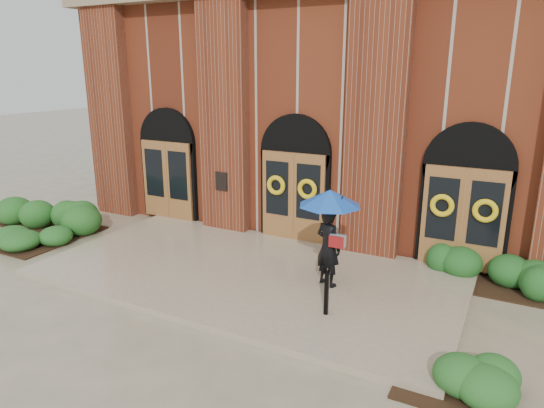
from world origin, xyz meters
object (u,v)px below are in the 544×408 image
Objects in this scene: hedge_wall_left at (48,214)px; hedge_wall_right at (493,273)px; metal_post at (327,292)px; man_with_umbrella at (329,219)px.

hedge_wall_right is (12.89, 1.70, -0.07)m from hedge_wall_left.
metal_post reaches higher than hedge_wall_right.
metal_post is 0.28× the size of hedge_wall_left.
man_with_umbrella is 4.05m from hedge_wall_right.
hedge_wall_right is at bearing -129.08° from man_with_umbrella.
hedge_wall_left is (-10.06, 1.51, -0.21)m from metal_post.
hedge_wall_left is 13.00m from hedge_wall_right.
metal_post is 0.33× the size of hedge_wall_right.
man_with_umbrella is at bearing -150.16° from hedge_wall_right.
man_with_umbrella is at bearing -1.20° from hedge_wall_left.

